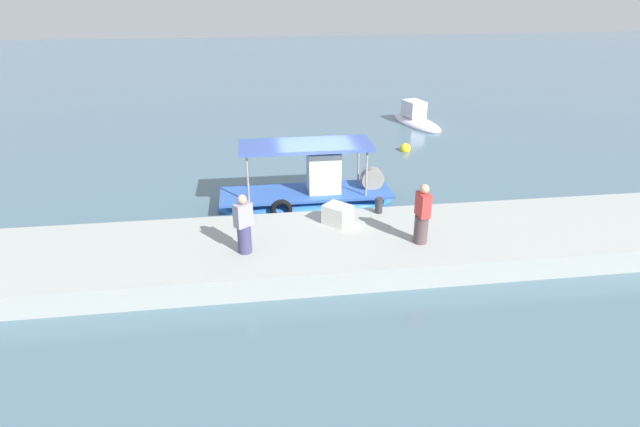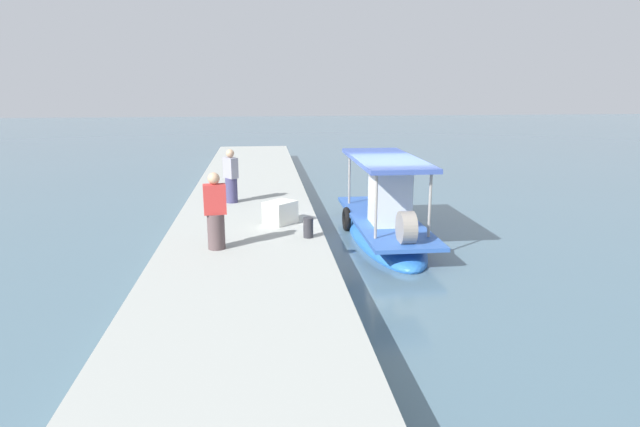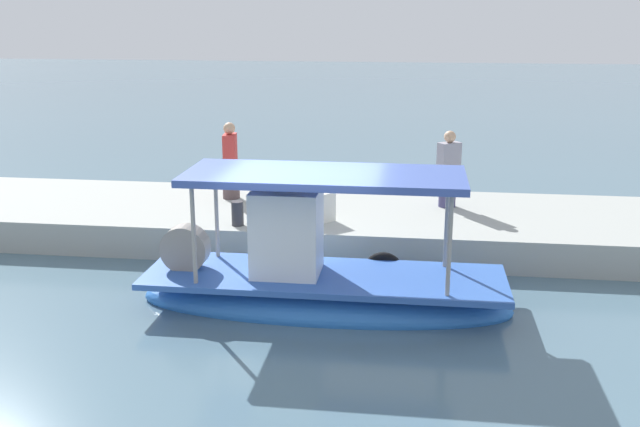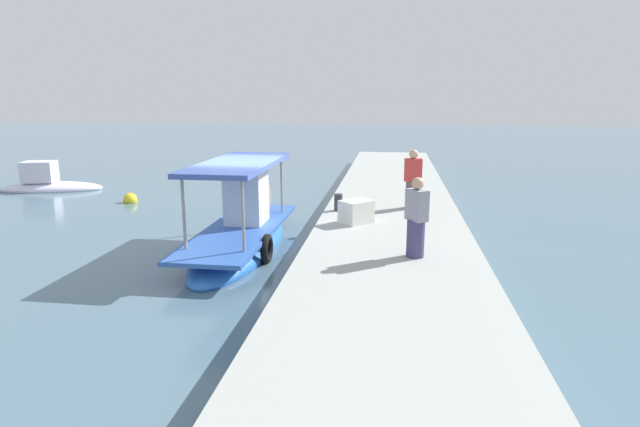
% 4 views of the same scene
% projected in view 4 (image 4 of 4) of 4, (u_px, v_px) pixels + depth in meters
% --- Properties ---
extents(ground_plane, '(120.00, 120.00, 0.00)m').
position_uv_depth(ground_plane, '(249.00, 246.00, 13.85)').
color(ground_plane, slate).
extents(dock_quay, '(36.00, 3.88, 0.67)m').
position_uv_depth(dock_quay, '(391.00, 239.00, 13.27)').
color(dock_quay, '#9FA39D').
rests_on(dock_quay, ground_plane).
extents(main_fishing_boat, '(6.23, 1.90, 2.65)m').
position_uv_depth(main_fishing_boat, '(242.00, 233.00, 13.54)').
color(main_fishing_boat, blue).
rests_on(main_fishing_boat, ground_plane).
extents(fisherman_near_bollard, '(0.53, 0.52, 1.66)m').
position_uv_depth(fisherman_near_bollard, '(416.00, 221.00, 10.56)').
color(fisherman_near_bollard, '#3E3B63').
rests_on(fisherman_near_bollard, dock_quay).
extents(fisherman_by_crate, '(0.43, 0.52, 1.73)m').
position_uv_depth(fisherman_by_crate, '(413.00, 182.00, 15.22)').
color(fisherman_by_crate, '#544243').
rests_on(fisherman_by_crate, dock_quay).
extents(mooring_bollard, '(0.24, 0.24, 0.49)m').
position_uv_depth(mooring_bollard, '(338.00, 202.00, 14.98)').
color(mooring_bollard, '#2D2D33').
rests_on(mooring_bollard, dock_quay).
extents(cargo_crate, '(0.97, 0.97, 0.60)m').
position_uv_depth(cargo_crate, '(356.00, 212.00, 13.52)').
color(cargo_crate, silver).
rests_on(cargo_crate, dock_quay).
extents(marker_buoy, '(0.52, 0.52, 0.52)m').
position_uv_depth(marker_buoy, '(130.00, 200.00, 19.47)').
color(marker_buoy, yellow).
rests_on(marker_buoy, ground_plane).
extents(moored_boat_near, '(2.51, 4.43, 1.48)m').
position_uv_depth(moored_boat_near, '(49.00, 185.00, 22.02)').
color(moored_boat_near, silver).
rests_on(moored_boat_near, ground_plane).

